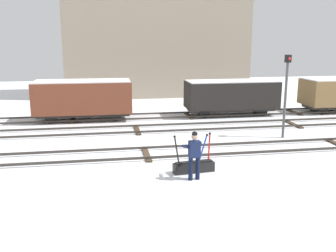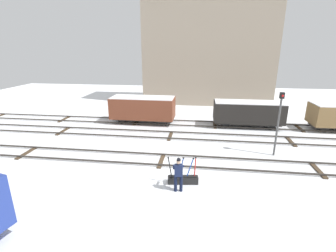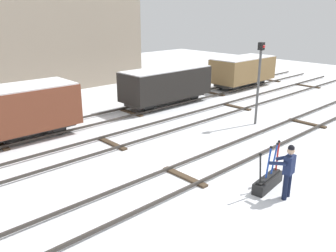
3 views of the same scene
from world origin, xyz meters
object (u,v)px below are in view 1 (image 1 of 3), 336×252
rail_worker (194,153)px  freight_car_near_switch (231,95)px  switch_lever_frame (194,166)px  signal_post (286,88)px  freight_car_back_track (83,97)px

rail_worker → freight_car_near_switch: (4.93, 10.64, 0.31)m
switch_lever_frame → signal_post: size_ratio=0.39×
signal_post → freight_car_near_switch: 5.98m
freight_car_back_track → signal_post: bearing=-29.9°
switch_lever_frame → signal_post: 7.17m
signal_post → freight_car_near_switch: bearing=96.8°
signal_post → freight_car_back_track: (-9.80, 5.82, -1.08)m
freight_car_near_switch → signal_post: bearing=-83.3°
freight_car_back_track → switch_lever_frame: bearing=-65.6°
switch_lever_frame → rail_worker: (-0.17, -0.71, 0.72)m
switch_lever_frame → freight_car_back_track: (-4.34, 9.92, 1.11)m
switch_lever_frame → signal_post: bearing=29.8°
freight_car_back_track → freight_car_near_switch: size_ratio=0.99×
freight_car_back_track → freight_car_near_switch: 9.10m
signal_post → freight_car_back_track: 11.45m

